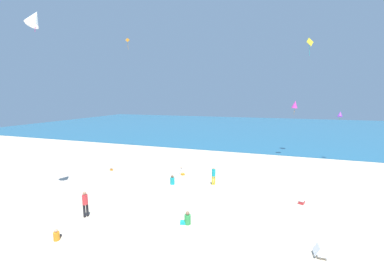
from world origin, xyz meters
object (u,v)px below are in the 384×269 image
(beach_chair_far_left, at_px, (319,251))
(kite_yellow, at_px, (310,42))
(kite_purple, at_px, (340,114))
(kite_magenta, at_px, (295,104))
(person_0, at_px, (214,174))
(person_7, at_px, (57,236))
(kite_white, at_px, (34,18))
(person_6, at_px, (111,172))
(kite_orange, at_px, (128,41))
(person_5, at_px, (172,181))
(cooler_box, at_px, (302,202))
(person_1, at_px, (182,171))
(person_8, at_px, (187,219))
(person_3, at_px, (85,202))

(beach_chair_far_left, bearing_deg, kite_yellow, 83.71)
(kite_purple, relative_size, kite_magenta, 0.58)
(person_0, distance_m, kite_purple, 17.90)
(person_7, bearing_deg, kite_magenta, -54.76)
(kite_white, bearing_deg, kite_purple, 40.77)
(person_6, xyz_separation_m, person_7, (4.12, -10.03, -0.02))
(kite_orange, relative_size, kite_magenta, 0.78)
(kite_yellow, bearing_deg, person_0, -127.71)
(person_5, height_order, kite_white, kite_white)
(person_6, bearing_deg, person_0, 93.87)
(cooler_box, distance_m, kite_orange, 28.11)
(person_5, bearing_deg, person_6, 59.50)
(person_0, bearing_deg, person_6, 60.50)
(person_1, xyz_separation_m, person_6, (-6.65, -2.21, -0.03))
(beach_chair_far_left, distance_m, person_8, 7.05)
(person_5, xyz_separation_m, kite_purple, (15.75, 13.14, 5.37))
(person_0, distance_m, kite_orange, 22.15)
(person_6, bearing_deg, kite_orange, -157.25)
(kite_magenta, bearing_deg, kite_yellow, -83.28)
(person_5, distance_m, kite_purple, 21.20)
(cooler_box, height_order, person_8, person_8)
(cooler_box, bearing_deg, kite_white, -161.84)
(person_3, distance_m, person_8, 6.59)
(person_1, relative_size, person_6, 1.13)
(kite_white, bearing_deg, person_3, -11.67)
(person_8, xyz_separation_m, kite_purple, (12.33, 18.97, 5.38))
(beach_chair_far_left, xyz_separation_m, kite_white, (-17.17, 0.35, 12.34))
(person_5, bearing_deg, kite_purple, -76.33)
(kite_yellow, relative_size, kite_orange, 1.32)
(person_3, height_order, kite_orange, kite_orange)
(person_6, height_order, kite_magenta, kite_magenta)
(person_7, xyz_separation_m, kite_white, (-4.05, 3.26, 12.36))
(cooler_box, distance_m, kite_yellow, 18.36)
(person_1, bearing_deg, kite_magenta, 93.17)
(person_8, bearing_deg, kite_yellow, -129.84)
(cooler_box, relative_size, person_6, 0.84)
(person_7, bearing_deg, kite_purple, -66.21)
(person_1, bearing_deg, cooler_box, 24.10)
(person_8, distance_m, kite_yellow, 23.57)
(kite_purple, bearing_deg, cooler_box, -111.28)
(cooler_box, height_order, kite_orange, kite_orange)
(beach_chair_far_left, xyz_separation_m, person_7, (-13.12, -2.91, -0.02))
(person_0, xyz_separation_m, kite_orange, (-14.18, 9.37, 14.21))
(person_8, bearing_deg, kite_magenta, -123.19)
(kite_purple, xyz_separation_m, kite_orange, (-26.44, -2.77, 9.46))
(kite_yellow, xyz_separation_m, kite_orange, (-22.47, -1.35, 1.50))
(beach_chair_far_left, relative_size, person_0, 0.39)
(person_1, bearing_deg, person_8, -25.51)
(person_3, bearing_deg, kite_white, -161.45)
(kite_yellow, height_order, kite_orange, kite_orange)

